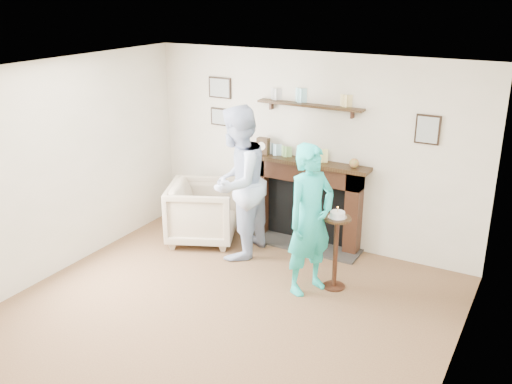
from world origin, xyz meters
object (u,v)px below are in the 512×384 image
(woman, at_px, (308,289))
(man, at_px, (238,254))
(armchair, at_px, (204,239))
(pedestal_table, at_px, (336,238))

(woman, bearing_deg, man, 95.64)
(armchair, distance_m, woman, 1.87)
(woman, relative_size, pedestal_table, 1.72)
(armchair, height_order, woman, woman)
(woman, height_order, pedestal_table, pedestal_table)
(man, relative_size, pedestal_table, 1.95)
(armchair, height_order, man, man)
(woman, distance_m, pedestal_table, 0.68)
(armchair, distance_m, man, 0.65)
(armchair, bearing_deg, woman, -130.89)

